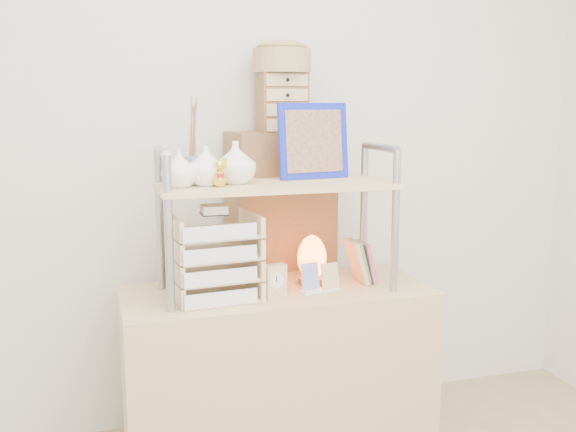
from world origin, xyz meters
The scene contains 10 objects.
room_shell centered at (0.00, 0.39, 1.69)m, with size 3.42×3.41×2.61m.
desk centered at (0.00, 1.20, 0.38)m, with size 1.20×0.50×0.75m, color tan.
cabinet centered at (0.13, 1.57, 0.68)m, with size 0.45×0.24×1.35m, color brown.
hutch centered at (-0.08, 1.21, 1.19)m, with size 0.90×0.34×0.72m.
letter_tray centered at (-0.25, 1.15, 0.89)m, with size 0.31×0.30×0.36m.
salt_lamp centered at (0.16, 1.25, 0.85)m, with size 0.13×0.12×0.20m.
desk_clock centered at (-0.03, 1.11, 0.81)m, with size 0.09×0.06×0.12m.
postcard_stand centered at (0.15, 1.13, 0.78)m, with size 0.16×0.07×0.11m.
drawer_chest centered at (0.13, 1.55, 1.48)m, with size 0.20×0.16×0.25m.
woven_basket centered at (0.13, 1.55, 1.65)m, with size 0.25×0.25×0.10m, color olive.
Camera 1 is at (-0.67, -1.14, 1.47)m, focal length 40.00 mm.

